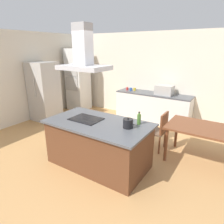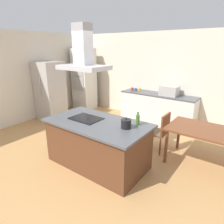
{
  "view_description": "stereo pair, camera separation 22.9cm",
  "coord_description": "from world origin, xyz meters",
  "px_view_note": "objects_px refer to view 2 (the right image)",
  "views": [
    {
      "loc": [
        2.1,
        -2.75,
        2.23
      ],
      "look_at": [
        0.05,
        0.4,
        1.0
      ],
      "focal_mm": 31.59,
      "sensor_mm": 36.0,
      "label": 1
    },
    {
      "loc": [
        2.29,
        -2.62,
        2.23
      ],
      "look_at": [
        0.05,
        0.4,
        1.0
      ],
      "focal_mm": 31.59,
      "sensor_mm": 36.0,
      "label": 2
    }
  ],
  "objects_px": {
    "cooktop": "(86,118)",
    "dining_table": "(206,134)",
    "tea_kettle": "(126,124)",
    "wall_oven_stack": "(84,79)",
    "countertop_microwave": "(169,91)",
    "coffee_mug_blue": "(136,89)",
    "olive_oil_bottle": "(138,120)",
    "coffee_mug_red": "(132,89)",
    "chair_at_left_end": "(160,130)",
    "refrigerator": "(50,91)",
    "range_hood": "(83,55)",
    "coffee_mug_yellow": "(139,90)"
  },
  "relations": [
    {
      "from": "cooktop",
      "to": "dining_table",
      "type": "relative_size",
      "value": 0.43
    },
    {
      "from": "coffee_mug_red",
      "to": "chair_at_left_end",
      "type": "xyz_separation_m",
      "value": [
        1.73,
        -1.66,
        -0.44
      ]
    },
    {
      "from": "coffee_mug_blue",
      "to": "wall_oven_stack",
      "type": "bearing_deg",
      "value": -174.32
    },
    {
      "from": "coffee_mug_red",
      "to": "wall_oven_stack",
      "type": "xyz_separation_m",
      "value": [
        -1.94,
        -0.23,
        0.16
      ]
    },
    {
      "from": "olive_oil_bottle",
      "to": "coffee_mug_red",
      "type": "bearing_deg",
      "value": 122.76
    },
    {
      "from": "countertop_microwave",
      "to": "wall_oven_stack",
      "type": "bearing_deg",
      "value": -175.8
    },
    {
      "from": "olive_oil_bottle",
      "to": "coffee_mug_yellow",
      "type": "relative_size",
      "value": 2.63
    },
    {
      "from": "coffee_mug_red",
      "to": "cooktop",
      "type": "bearing_deg",
      "value": -76.92
    },
    {
      "from": "tea_kettle",
      "to": "range_hood",
      "type": "relative_size",
      "value": 0.25
    },
    {
      "from": "cooktop",
      "to": "coffee_mug_blue",
      "type": "xyz_separation_m",
      "value": [
        -0.53,
        2.85,
        0.04
      ]
    },
    {
      "from": "countertop_microwave",
      "to": "wall_oven_stack",
      "type": "distance_m",
      "value": 3.19
    },
    {
      "from": "cooktop",
      "to": "countertop_microwave",
      "type": "bearing_deg",
      "value": 78.75
    },
    {
      "from": "countertop_microwave",
      "to": "dining_table",
      "type": "distance_m",
      "value": 2.2
    },
    {
      "from": "tea_kettle",
      "to": "coffee_mug_blue",
      "type": "height_order",
      "value": "tea_kettle"
    },
    {
      "from": "olive_oil_bottle",
      "to": "wall_oven_stack",
      "type": "height_order",
      "value": "wall_oven_stack"
    },
    {
      "from": "coffee_mug_red",
      "to": "range_hood",
      "type": "bearing_deg",
      "value": -76.92
    },
    {
      "from": "countertop_microwave",
      "to": "wall_oven_stack",
      "type": "xyz_separation_m",
      "value": [
        -3.18,
        -0.23,
        0.06
      ]
    },
    {
      "from": "cooktop",
      "to": "dining_table",
      "type": "bearing_deg",
      "value": 31.7
    },
    {
      "from": "coffee_mug_blue",
      "to": "olive_oil_bottle",
      "type": "bearing_deg",
      "value": -59.28
    },
    {
      "from": "coffee_mug_yellow",
      "to": "countertop_microwave",
      "type": "bearing_deg",
      "value": -2.29
    },
    {
      "from": "olive_oil_bottle",
      "to": "countertop_microwave",
      "type": "relative_size",
      "value": 0.47
    },
    {
      "from": "coffee_mug_yellow",
      "to": "chair_at_left_end",
      "type": "distance_m",
      "value": 2.3
    },
    {
      "from": "dining_table",
      "to": "chair_at_left_end",
      "type": "height_order",
      "value": "chair_at_left_end"
    },
    {
      "from": "coffee_mug_blue",
      "to": "range_hood",
      "type": "distance_m",
      "value": 3.12
    },
    {
      "from": "cooktop",
      "to": "chair_at_left_end",
      "type": "bearing_deg",
      "value": 49.01
    },
    {
      "from": "olive_oil_bottle",
      "to": "refrigerator",
      "type": "relative_size",
      "value": 0.13
    },
    {
      "from": "cooktop",
      "to": "range_hood",
      "type": "height_order",
      "value": "range_hood"
    },
    {
      "from": "tea_kettle",
      "to": "wall_oven_stack",
      "type": "bearing_deg",
      "value": 143.64
    },
    {
      "from": "refrigerator",
      "to": "coffee_mug_red",
      "type": "bearing_deg",
      "value": 40.16
    },
    {
      "from": "olive_oil_bottle",
      "to": "wall_oven_stack",
      "type": "relative_size",
      "value": 0.11
    },
    {
      "from": "olive_oil_bottle",
      "to": "coffee_mug_yellow",
      "type": "xyz_separation_m",
      "value": [
        -1.4,
        2.6,
        -0.06
      ]
    },
    {
      "from": "coffee_mug_yellow",
      "to": "tea_kettle",
      "type": "bearing_deg",
      "value": -65.24
    },
    {
      "from": "cooktop",
      "to": "tea_kettle",
      "type": "xyz_separation_m",
      "value": [
        0.89,
        0.07,
        0.08
      ]
    },
    {
      "from": "tea_kettle",
      "to": "countertop_microwave",
      "type": "xyz_separation_m",
      "value": [
        -0.32,
        2.81,
        0.06
      ]
    },
    {
      "from": "olive_oil_bottle",
      "to": "refrigerator",
      "type": "xyz_separation_m",
      "value": [
        -3.67,
        0.85,
        -0.09
      ]
    },
    {
      "from": "coffee_mug_blue",
      "to": "chair_at_left_end",
      "type": "relative_size",
      "value": 0.1
    },
    {
      "from": "countertop_microwave",
      "to": "coffee_mug_blue",
      "type": "height_order",
      "value": "countertop_microwave"
    },
    {
      "from": "olive_oil_bottle",
      "to": "coffee_mug_blue",
      "type": "distance_m",
      "value": 2.94
    },
    {
      "from": "cooktop",
      "to": "olive_oil_bottle",
      "type": "relative_size",
      "value": 2.53
    },
    {
      "from": "chair_at_left_end",
      "to": "wall_oven_stack",
      "type": "bearing_deg",
      "value": 158.76
    },
    {
      "from": "tea_kettle",
      "to": "countertop_microwave",
      "type": "relative_size",
      "value": 0.46
    },
    {
      "from": "chair_at_left_end",
      "to": "range_hood",
      "type": "xyz_separation_m",
      "value": [
        -1.06,
        -1.22,
        1.59
      ]
    },
    {
      "from": "tea_kettle",
      "to": "wall_oven_stack",
      "type": "height_order",
      "value": "wall_oven_stack"
    },
    {
      "from": "tea_kettle",
      "to": "wall_oven_stack",
      "type": "relative_size",
      "value": 0.1
    },
    {
      "from": "coffee_mug_red",
      "to": "wall_oven_stack",
      "type": "height_order",
      "value": "wall_oven_stack"
    },
    {
      "from": "cooktop",
      "to": "refrigerator",
      "type": "distance_m",
      "value": 2.93
    },
    {
      "from": "tea_kettle",
      "to": "countertop_microwave",
      "type": "height_order",
      "value": "countertop_microwave"
    },
    {
      "from": "dining_table",
      "to": "chair_at_left_end",
      "type": "distance_m",
      "value": 0.93
    },
    {
      "from": "range_hood",
      "to": "tea_kettle",
      "type": "bearing_deg",
      "value": 4.44
    },
    {
      "from": "dining_table",
      "to": "wall_oven_stack",
      "type": "bearing_deg",
      "value": 162.72
    }
  ]
}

